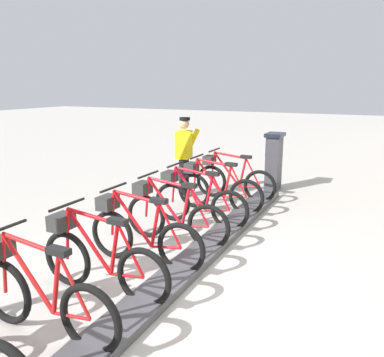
# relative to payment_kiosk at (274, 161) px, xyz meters

# --- Properties ---
(ground_plane) EXTENTS (60.00, 60.00, 0.00)m
(ground_plane) POSITION_rel_payment_kiosk_xyz_m (-0.05, 4.75, -0.67)
(ground_plane) COLOR #B9B2AA
(dock_rail_base) EXTENTS (0.44, 8.45, 0.10)m
(dock_rail_base) POSITION_rel_payment_kiosk_xyz_m (-0.05, 4.75, -0.62)
(dock_rail_base) COLOR #47474C
(dock_rail_base) RESTS_ON ground
(payment_kiosk) EXTENTS (0.36, 0.52, 1.28)m
(payment_kiosk) POSITION_rel_payment_kiosk_xyz_m (0.00, 0.00, 0.00)
(payment_kiosk) COLOR #38383D
(payment_kiosk) RESTS_ON ground
(bike_docked_0) EXTENTS (1.72, 0.54, 1.02)m
(bike_docked_0) POSITION_rel_payment_kiosk_xyz_m (0.57, 1.12, -0.24)
(bike_docked_0) COLOR black
(bike_docked_0) RESTS_ON ground
(bike_docked_1) EXTENTS (1.72, 0.54, 1.02)m
(bike_docked_1) POSITION_rel_payment_kiosk_xyz_m (0.57, 1.97, -0.24)
(bike_docked_1) COLOR black
(bike_docked_1) RESTS_ON ground
(bike_docked_2) EXTENTS (1.72, 0.54, 1.02)m
(bike_docked_2) POSITION_rel_payment_kiosk_xyz_m (0.57, 2.82, -0.24)
(bike_docked_2) COLOR black
(bike_docked_2) RESTS_ON ground
(bike_docked_3) EXTENTS (1.72, 0.54, 1.02)m
(bike_docked_3) POSITION_rel_payment_kiosk_xyz_m (0.57, 3.67, -0.24)
(bike_docked_3) COLOR black
(bike_docked_3) RESTS_ON ground
(bike_docked_4) EXTENTS (1.72, 0.54, 1.02)m
(bike_docked_4) POSITION_rel_payment_kiosk_xyz_m (0.57, 4.52, -0.24)
(bike_docked_4) COLOR black
(bike_docked_4) RESTS_ON ground
(bike_docked_5) EXTENTS (1.72, 0.54, 1.02)m
(bike_docked_5) POSITION_rel_payment_kiosk_xyz_m (0.57, 5.37, -0.24)
(bike_docked_5) COLOR black
(bike_docked_5) RESTS_ON ground
(bike_docked_6) EXTENTS (1.72, 0.54, 1.02)m
(bike_docked_6) POSITION_rel_payment_kiosk_xyz_m (0.57, 6.22, -0.24)
(bike_docked_6) COLOR black
(bike_docked_6) RESTS_ON ground
(worker_near_rack) EXTENTS (0.49, 0.67, 1.66)m
(worker_near_rack) POSITION_rel_payment_kiosk_xyz_m (1.55, 1.32, 0.24)
(worker_near_rack) COLOR white
(worker_near_rack) RESTS_ON ground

